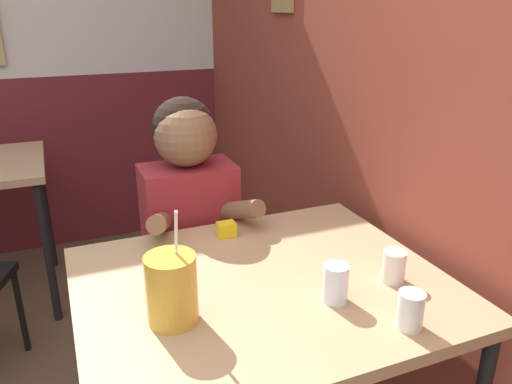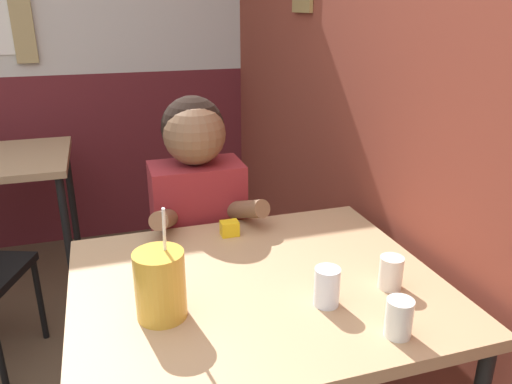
% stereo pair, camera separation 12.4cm
% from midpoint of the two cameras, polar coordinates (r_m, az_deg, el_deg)
% --- Properties ---
extents(brick_wall_right, '(0.08, 4.56, 2.70)m').
position_cam_midpoint_polar(brick_wall_right, '(2.27, 9.78, 16.46)').
color(brick_wall_right, brown).
rests_on(brick_wall_right, ground_plane).
extents(back_wall, '(5.22, 0.09, 2.70)m').
position_cam_midpoint_polar(back_wall, '(3.33, -20.74, 16.87)').
color(back_wall, silver).
rests_on(back_wall, ground_plane).
extents(main_table, '(1.02, 0.85, 0.78)m').
position_cam_midpoint_polar(main_table, '(1.46, 2.63, -12.54)').
color(main_table, tan).
rests_on(main_table, ground_plane).
extents(background_table, '(0.70, 0.69, 0.78)m').
position_cam_midpoint_polar(background_table, '(2.87, -26.16, 1.64)').
color(background_table, tan).
rests_on(background_table, ground_plane).
extents(person_seated, '(0.42, 0.42, 1.20)m').
position_cam_midpoint_polar(person_seated, '(1.94, -4.72, -5.32)').
color(person_seated, maroon).
rests_on(person_seated, ground_plane).
extents(cocktail_pitcher, '(0.13, 0.13, 0.30)m').
position_cam_midpoint_polar(cocktail_pitcher, '(1.25, -8.07, -10.52)').
color(cocktail_pitcher, gold).
rests_on(cocktail_pitcher, main_table).
extents(glass_near_pitcher, '(0.07, 0.07, 0.10)m').
position_cam_midpoint_polar(glass_near_pitcher, '(1.32, 10.82, -10.64)').
color(glass_near_pitcher, silver).
rests_on(glass_near_pitcher, main_table).
extents(glass_center, '(0.06, 0.06, 0.10)m').
position_cam_midpoint_polar(glass_center, '(1.26, 18.83, -13.53)').
color(glass_center, silver).
rests_on(glass_center, main_table).
extents(glass_far_side, '(0.07, 0.07, 0.09)m').
position_cam_midpoint_polar(glass_far_side, '(1.44, 17.58, -8.81)').
color(glass_far_side, silver).
rests_on(glass_far_side, main_table).
extents(condiment_ketchup, '(0.06, 0.04, 0.05)m').
position_cam_midpoint_polar(condiment_ketchup, '(1.42, -8.74, -9.43)').
color(condiment_ketchup, '#B7140F').
rests_on(condiment_ketchup, main_table).
extents(condiment_mustard, '(0.06, 0.04, 0.05)m').
position_cam_midpoint_polar(condiment_mustard, '(1.68, -0.93, -4.22)').
color(condiment_mustard, yellow).
rests_on(condiment_mustard, main_table).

